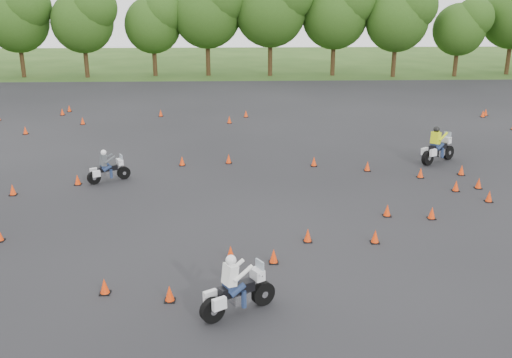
# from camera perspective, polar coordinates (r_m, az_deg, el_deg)

# --- Properties ---
(ground) EXTENTS (140.00, 140.00, 0.00)m
(ground) POSITION_cam_1_polar(r_m,az_deg,el_deg) (18.97, 0.44, -7.27)
(ground) COLOR #2D5119
(ground) RESTS_ON ground
(asphalt_pad) EXTENTS (62.00, 62.00, 0.00)m
(asphalt_pad) POSITION_cam_1_polar(r_m,az_deg,el_deg) (24.51, -0.17, -1.17)
(asphalt_pad) COLOR black
(asphalt_pad) RESTS_ON ground
(treeline) EXTENTS (87.07, 32.71, 10.87)m
(treeline) POSITION_cam_1_polar(r_m,az_deg,el_deg) (52.73, 2.28, 14.60)
(treeline) COLOR #254513
(treeline) RESTS_ON ground
(traffic_cones) EXTENTS (36.06, 33.36, 0.45)m
(traffic_cones) POSITION_cam_1_polar(r_m,az_deg,el_deg) (24.52, -1.58, -0.62)
(traffic_cones) COLOR #F33A0A
(traffic_cones) RESTS_ON asphalt_pad
(rider_grey) EXTENTS (2.00, 1.50, 1.51)m
(rider_grey) POSITION_cam_1_polar(r_m,az_deg,el_deg) (26.30, -14.57, 1.33)
(rider_grey) COLOR #43484C
(rider_grey) RESTS_ON ground
(rider_yellow) EXTENTS (2.38, 1.99, 1.85)m
(rider_yellow) POSITION_cam_1_polar(r_m,az_deg,el_deg) (29.72, 17.88, 3.31)
(rider_yellow) COLOR #C5D613
(rider_yellow) RESTS_ON ground
(rider_white) EXTENTS (2.29, 1.76, 1.74)m
(rider_white) POSITION_cam_1_polar(r_m,az_deg,el_deg) (15.23, -1.78, -10.44)
(rider_white) COLOR white
(rider_white) RESTS_ON ground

